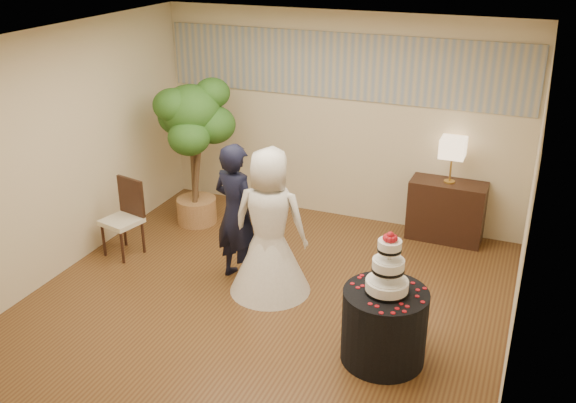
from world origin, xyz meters
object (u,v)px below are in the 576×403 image
at_px(console, 446,211).
at_px(side_chair, 121,219).
at_px(bride, 269,222).
at_px(groom, 236,213).
at_px(table_lamp, 452,161).
at_px(cake_table, 384,326).
at_px(wedding_cake, 388,263).
at_px(ficus_tree, 193,153).

height_order(console, side_chair, side_chair).
bearing_deg(bride, groom, -21.43).
bearing_deg(side_chair, groom, 13.45).
xyz_separation_m(console, table_lamp, (0.00, 0.00, 0.69)).
bearing_deg(groom, bride, -176.29).
distance_m(cake_table, wedding_cake, 0.67).
distance_m(wedding_cake, ficus_tree, 3.71).
bearing_deg(console, cake_table, -91.34).
relative_size(groom, cake_table, 2.07).
height_order(groom, table_lamp, groom).
distance_m(cake_table, side_chair, 3.60).
bearing_deg(side_chair, wedding_cake, -0.51).
relative_size(bride, ficus_tree, 0.83).
height_order(wedding_cake, console, wedding_cake).
height_order(bride, table_lamp, bride).
distance_m(groom, console, 2.83).
distance_m(bride, side_chair, 2.06).
bearing_deg(bride, side_chair, -10.41).
height_order(groom, ficus_tree, ficus_tree).
bearing_deg(ficus_tree, console, 13.22).
xyz_separation_m(wedding_cake, table_lamp, (0.12, 2.77, 0.05)).
distance_m(cake_table, console, 2.77).
height_order(groom, bride, bride).
distance_m(groom, ficus_tree, 1.67).
relative_size(cake_table, console, 0.83).
relative_size(cake_table, side_chair, 0.83).
bearing_deg(cake_table, groom, 156.14).
height_order(ficus_tree, side_chair, ficus_tree).
height_order(groom, wedding_cake, groom).
bearing_deg(cake_table, side_chair, 166.44).
bearing_deg(table_lamp, wedding_cake, -92.38).
relative_size(bride, wedding_cake, 2.75).
relative_size(ficus_tree, side_chair, 2.13).
bearing_deg(console, table_lamp, 0.00).
height_order(wedding_cake, ficus_tree, ficus_tree).
bearing_deg(wedding_cake, table_lamp, 87.62).
bearing_deg(side_chair, console, 41.08).
relative_size(table_lamp, side_chair, 0.61).
xyz_separation_m(bride, ficus_tree, (-1.65, 1.27, 0.18)).
height_order(wedding_cake, side_chair, wedding_cake).
distance_m(console, ficus_tree, 3.38).
bearing_deg(ficus_tree, cake_table, -32.72).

